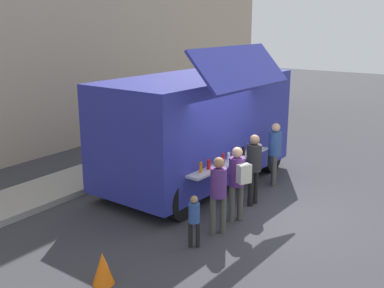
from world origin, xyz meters
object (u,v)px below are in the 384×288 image
(food_truck_main, at_px, (198,126))
(trash_bin, at_px, (205,126))
(customer_front_ordering, at_px, (254,163))
(customer_extra_browsing, at_px, (275,148))
(customer_mid_with_backpack, at_px, (238,177))
(customer_rear_waiting, at_px, (218,189))
(traffic_cone_orange, at_px, (103,268))
(child_near_queue, at_px, (194,217))

(food_truck_main, distance_m, trash_bin, 4.70)
(customer_front_ordering, bearing_deg, customer_extra_browsing, -82.78)
(customer_mid_with_backpack, distance_m, customer_rear_waiting, 0.70)
(customer_rear_waiting, bearing_deg, food_truck_main, -3.62)
(food_truck_main, bearing_deg, customer_rear_waiting, -135.84)
(traffic_cone_orange, bearing_deg, customer_extra_browsing, -2.49)
(customer_front_ordering, bearing_deg, trash_bin, -46.04)
(customer_extra_browsing, bearing_deg, customer_rear_waiting, 67.76)
(food_truck_main, bearing_deg, customer_extra_browsing, -55.87)
(food_truck_main, bearing_deg, customer_mid_with_backpack, -124.61)
(trash_bin, bearing_deg, customer_front_ordering, -136.61)
(customer_mid_with_backpack, bearing_deg, trash_bin, -25.68)
(customer_front_ordering, distance_m, child_near_queue, 2.54)
(trash_bin, height_order, child_near_queue, child_near_queue)
(traffic_cone_orange, height_order, customer_extra_browsing, customer_extra_browsing)
(customer_extra_browsing, bearing_deg, food_truck_main, 4.15)
(customer_extra_browsing, bearing_deg, trash_bin, -63.62)
(traffic_cone_orange, relative_size, customer_extra_browsing, 0.34)
(customer_front_ordering, relative_size, customer_mid_with_backpack, 1.02)
(trash_bin, bearing_deg, child_near_queue, -148.49)
(traffic_cone_orange, height_order, customer_front_ordering, customer_front_ordering)
(customer_mid_with_backpack, bearing_deg, traffic_cone_orange, 105.64)
(customer_front_ordering, distance_m, customer_extra_browsing, 1.52)
(customer_mid_with_backpack, distance_m, customer_extra_browsing, 2.59)
(trash_bin, height_order, customer_front_ordering, customer_front_ordering)
(child_near_queue, bearing_deg, customer_mid_with_backpack, -37.04)
(customer_mid_with_backpack, bearing_deg, customer_rear_waiting, 112.72)
(traffic_cone_orange, relative_size, customer_front_ordering, 0.33)
(customer_front_ordering, relative_size, customer_extra_browsing, 1.02)
(customer_mid_with_backpack, height_order, customer_rear_waiting, customer_mid_with_backpack)
(trash_bin, xyz_separation_m, child_near_queue, (-6.93, -4.25, 0.13))
(food_truck_main, height_order, customer_extra_browsing, food_truck_main)
(customer_mid_with_backpack, bearing_deg, child_near_queue, 112.04)
(customer_front_ordering, height_order, customer_extra_browsing, customer_front_ordering)
(trash_bin, distance_m, customer_extra_browsing, 4.97)
(food_truck_main, xyz_separation_m, traffic_cone_orange, (-4.86, -1.42, -1.26))
(child_near_queue, bearing_deg, customer_front_ordering, -31.58)
(customer_front_ordering, height_order, customer_mid_with_backpack, customer_front_ordering)
(customer_extra_browsing, xyz_separation_m, child_near_queue, (-4.02, -0.25, -0.36))
(customer_rear_waiting, height_order, child_near_queue, customer_rear_waiting)
(food_truck_main, height_order, customer_front_ordering, food_truck_main)
(food_truck_main, relative_size, trash_bin, 5.69)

